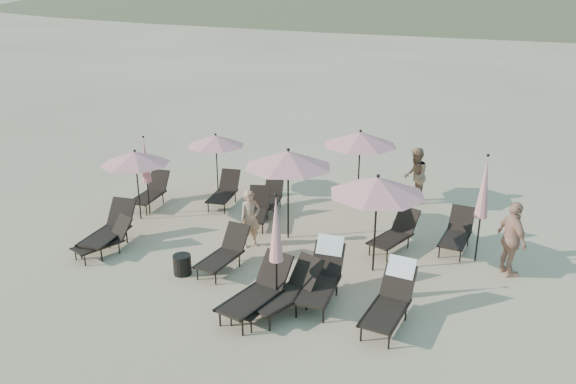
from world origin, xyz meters
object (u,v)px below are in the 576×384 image
at_px(lounger_6, 151,192).
at_px(umbrella_open_2, 377,186).
at_px(umbrella_open_4, 360,139).
at_px(umbrella_closed_1, 484,188).
at_px(umbrella_closed_0, 276,230).
at_px(umbrella_open_0, 135,158).
at_px(lounger_9, 257,209).
at_px(lounger_12, 322,274).
at_px(beachgoer_b, 415,176).
at_px(lounger_11, 457,233).
at_px(lounger_1, 110,228).
at_px(beachgoer_a, 250,219).
at_px(lounger_10, 395,233).
at_px(lounger_7, 224,191).
at_px(umbrella_closed_2, 145,160).
at_px(lounger_0, 105,239).
at_px(lounger_3, 261,295).
at_px(side_table_0, 182,265).
at_px(umbrella_open_1, 288,159).
at_px(lounger_5, 391,297).
at_px(lounger_8, 271,197).
at_px(lounger_2, 224,252).
at_px(umbrella_open_3, 216,141).
at_px(side_table_1, 273,281).
at_px(lounger_4, 288,290).
at_px(beachgoer_c, 512,239).

relative_size(lounger_6, umbrella_open_2, 0.72).
xyz_separation_m(umbrella_open_4, umbrella_closed_1, (3.83, -2.38, -0.23)).
bearing_deg(umbrella_closed_0, umbrella_open_0, 154.78).
bearing_deg(lounger_9, umbrella_open_2, -39.76).
distance_m(lounger_12, beachgoer_b, 6.62).
height_order(umbrella_open_2, umbrella_open_4, umbrella_open_4).
relative_size(lounger_11, beachgoer_b, 0.93).
xyz_separation_m(lounger_1, beachgoer_a, (3.30, 1.53, 0.27)).
bearing_deg(lounger_10, lounger_7, -172.46).
relative_size(lounger_7, umbrella_closed_1, 0.63).
xyz_separation_m(lounger_7, umbrella_closed_1, (7.62, -0.77, 1.47)).
height_order(umbrella_open_4, umbrella_closed_2, umbrella_open_4).
xyz_separation_m(lounger_0, lounger_12, (5.73, 0.31, 0.16)).
xyz_separation_m(lounger_3, umbrella_closed_2, (-5.52, 3.41, 1.26)).
bearing_deg(side_table_0, umbrella_open_1, 64.75).
relative_size(lounger_5, side_table_0, 3.82).
bearing_deg(beachgoer_a, beachgoer_b, 5.54).
height_order(lounger_8, lounger_9, lounger_9).
distance_m(lounger_11, umbrella_open_4, 4.11).
height_order(umbrella_closed_0, umbrella_closed_1, umbrella_closed_1).
bearing_deg(umbrella_closed_0, lounger_10, 68.89).
distance_m(lounger_2, beachgoer_b, 7.05).
relative_size(lounger_2, umbrella_open_3, 0.81).
distance_m(lounger_8, side_table_1, 4.91).
bearing_deg(lounger_9, lounger_1, -152.71).
bearing_deg(umbrella_closed_0, lounger_8, 117.78).
xyz_separation_m(umbrella_open_0, side_table_0, (3.08, -2.29, -1.62)).
xyz_separation_m(lounger_0, lounger_7, (0.89, 4.30, 0.04)).
distance_m(lounger_6, umbrella_closed_0, 7.31).
height_order(lounger_12, umbrella_open_3, umbrella_open_3).
xyz_separation_m(lounger_11, side_table_1, (-3.32, -3.95, -0.20)).
relative_size(lounger_5, umbrella_closed_1, 0.67).
height_order(lounger_11, lounger_12, lounger_12).
distance_m(lounger_9, beachgoer_b, 5.11).
bearing_deg(lounger_7, lounger_11, -13.58).
bearing_deg(umbrella_closed_1, lounger_6, -178.36).
relative_size(umbrella_open_2, umbrella_open_3, 1.19).
relative_size(lounger_11, umbrella_open_4, 0.68).
relative_size(lounger_3, umbrella_closed_1, 0.58).
distance_m(side_table_1, beachgoer_b, 6.99).
bearing_deg(umbrella_open_0, lounger_9, 19.66).
xyz_separation_m(lounger_9, beachgoer_a, (0.56, -1.42, 0.33)).
distance_m(lounger_5, lounger_10, 3.45).
distance_m(lounger_8, lounger_11, 5.57).
distance_m(lounger_1, lounger_4, 5.58).
distance_m(lounger_8, side_table_0, 4.58).
height_order(beachgoer_b, beachgoer_c, beachgoer_c).
bearing_deg(lounger_6, lounger_5, -29.77).
bearing_deg(lounger_3, umbrella_open_0, 157.14).
bearing_deg(umbrella_open_1, lounger_7, 153.10).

